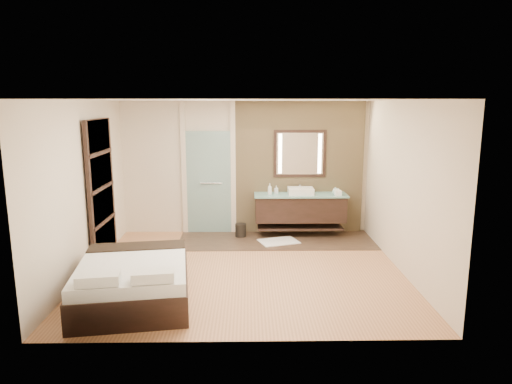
{
  "coord_description": "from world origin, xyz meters",
  "views": [
    {
      "loc": [
        0.06,
        -7.0,
        2.67
      ],
      "look_at": [
        0.19,
        0.6,
        1.17
      ],
      "focal_mm": 32.0,
      "sensor_mm": 36.0,
      "label": 1
    }
  ],
  "objects_px": {
    "waste_bin": "(241,230)",
    "mirror_unit": "(300,154)",
    "vanity": "(300,208)",
    "bed": "(134,281)"
  },
  "relations": [
    {
      "from": "bed",
      "to": "vanity",
      "type": "bearing_deg",
      "value": 41.59
    },
    {
      "from": "mirror_unit",
      "to": "bed",
      "type": "relative_size",
      "value": 0.53
    },
    {
      "from": "vanity",
      "to": "bed",
      "type": "height_order",
      "value": "vanity"
    },
    {
      "from": "mirror_unit",
      "to": "waste_bin",
      "type": "height_order",
      "value": "mirror_unit"
    },
    {
      "from": "bed",
      "to": "waste_bin",
      "type": "relative_size",
      "value": 7.3
    },
    {
      "from": "vanity",
      "to": "bed",
      "type": "xyz_separation_m",
      "value": [
        -2.6,
        -3.08,
        -0.29
      ]
    },
    {
      "from": "vanity",
      "to": "waste_bin",
      "type": "distance_m",
      "value": 1.28
    },
    {
      "from": "vanity",
      "to": "mirror_unit",
      "type": "relative_size",
      "value": 1.75
    },
    {
      "from": "waste_bin",
      "to": "mirror_unit",
      "type": "bearing_deg",
      "value": 14.37
    },
    {
      "from": "vanity",
      "to": "bed",
      "type": "relative_size",
      "value": 0.93
    }
  ]
}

